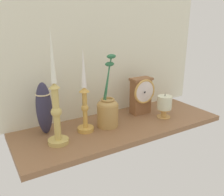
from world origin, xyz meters
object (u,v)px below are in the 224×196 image
Objects in this scene: brass_vase_jar at (108,110)px; tall_ceramic_vase at (44,108)px; candlestick_tall_left at (85,103)px; mantel_clock at (141,95)px; candlestick_tall_center at (56,109)px; pillar_candle_front at (164,105)px.

brass_vase_jar is 1.45× the size of tall_ceramic_vase.
mantel_clock is at bearing 7.48° from candlestick_tall_left.
pillar_candle_front is at bearing -0.99° from candlestick_tall_center.
brass_vase_jar is 2.69× the size of pillar_candle_front.
mantel_clock is at bearing 124.00° from pillar_candle_front.
candlestick_tall_left is 12.50cm from brass_vase_jar.
candlestick_tall_center is 56.59cm from pillar_candle_front.
mantel_clock is 0.57× the size of brass_vase_jar.
pillar_candle_front is at bearing -7.91° from candlestick_tall_left.
candlestick_tall_center is at bearing -169.19° from mantel_clock.
tall_ceramic_vase is at bearing 167.62° from pillar_candle_front.
candlestick_tall_left is at bearing 177.21° from brass_vase_jar.
mantel_clock is 35.07cm from candlestick_tall_left.
brass_vase_jar reaches higher than pillar_candle_front.
tall_ceramic_vase reaches higher than pillar_candle_front.
candlestick_tall_center reaches higher than brass_vase_jar.
candlestick_tall_left reaches higher than mantel_clock.
candlestick_tall_center reaches higher than pillar_candle_front.
mantel_clock is 0.52× the size of candlestick_tall_left.
brass_vase_jar is at bearing -167.69° from mantel_clock.
brass_vase_jar is 28.53cm from tall_ceramic_vase.
candlestick_tall_left reaches higher than pillar_candle_front.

